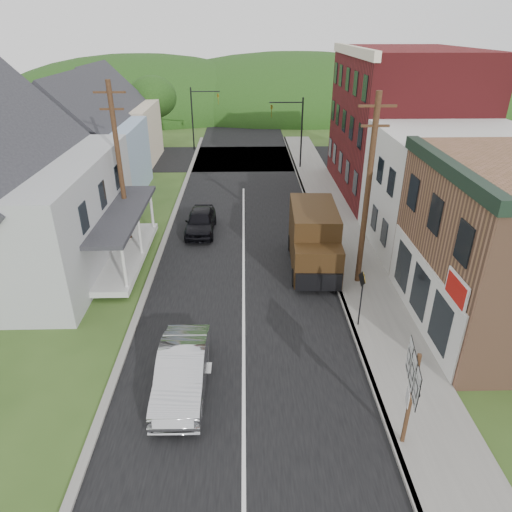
{
  "coord_description": "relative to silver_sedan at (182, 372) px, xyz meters",
  "views": [
    {
      "loc": [
        0.13,
        -15.8,
        11.41
      ],
      "look_at": [
        0.58,
        2.23,
        2.2
      ],
      "focal_mm": 32.0,
      "sensor_mm": 36.0,
      "label": 1
    }
  ],
  "objects": [
    {
      "name": "sidewalk_right",
      "position": [
        8.0,
        11.63,
        -0.69
      ],
      "size": [
        2.8,
        55.0,
        0.15
      ],
      "primitive_type": "cube",
      "color": "slate",
      "rests_on": "ground"
    },
    {
      "name": "road",
      "position": [
        2.1,
        13.63,
        -0.76
      ],
      "size": [
        9.0,
        90.0,
        0.02
      ],
      "primitive_type": "cube",
      "color": "black",
      "rests_on": "ground"
    },
    {
      "name": "dark_sedan",
      "position": [
        -0.49,
        13.46,
        -0.04
      ],
      "size": [
        1.76,
        4.25,
        1.44
      ],
      "primitive_type": "imported",
      "rotation": [
        0.0,
        0.0,
        -0.01
      ],
      "color": "black",
      "rests_on": "ground"
    },
    {
      "name": "warning_sign",
      "position": [
        6.88,
        3.43,
        1.02
      ],
      "size": [
        0.16,
        0.7,
        2.56
      ],
      "rotation": [
        0.0,
        0.0,
        0.15
      ],
      "color": "black",
      "rests_on": "sidewalk_right"
    },
    {
      "name": "delivery_van",
      "position": [
        5.71,
        8.85,
        0.83
      ],
      "size": [
        2.53,
        5.7,
        3.14
      ],
      "rotation": [
        0.0,
        0.0,
        -0.04
      ],
      "color": "#311F0D",
      "rests_on": "ground"
    },
    {
      "name": "house_cream",
      "position": [
        -9.4,
        29.63,
        2.93
      ],
      "size": [
        7.14,
        8.16,
        7.28
      ],
      "color": "beige",
      "rests_on": "ground"
    },
    {
      "name": "curb_right",
      "position": [
        6.65,
        11.63,
        -0.69
      ],
      "size": [
        0.2,
        55.0,
        0.15
      ],
      "primitive_type": "cube",
      "color": "slate",
      "rests_on": "ground"
    },
    {
      "name": "forested_ridge",
      "position": [
        2.1,
        58.63,
        -0.76
      ],
      "size": [
        90.0,
        30.0,
        16.0
      ],
      "primitive_type": "ellipsoid",
      "color": "#1A3510",
      "rests_on": "ground"
    },
    {
      "name": "traffic_signal_left",
      "position": [
        -2.2,
        34.13,
        3.0
      ],
      "size": [
        2.87,
        0.2,
        6.0
      ],
      "color": "black",
      "rests_on": "ground"
    },
    {
      "name": "house_blue",
      "position": [
        -8.9,
        20.63,
        2.93
      ],
      "size": [
        7.14,
        8.16,
        7.28
      ],
      "color": "#8CA3BF",
      "rests_on": "ground"
    },
    {
      "name": "traffic_signal_right",
      "position": [
        6.41,
        27.13,
        3.0
      ],
      "size": [
        2.87,
        0.2,
        6.0
      ],
      "color": "black",
      "rests_on": "ground"
    },
    {
      "name": "tree_left_d",
      "position": [
        -6.9,
        35.63,
        4.12
      ],
      "size": [
        4.8,
        4.8,
        6.94
      ],
      "color": "#382616",
      "rests_on": "ground"
    },
    {
      "name": "route_sign_cluster",
      "position": [
        6.86,
        -2.53,
        1.52
      ],
      "size": [
        0.41,
        1.86,
        3.29
      ],
      "rotation": [
        0.0,
        0.0,
        -0.18
      ],
      "color": "#472D19",
      "rests_on": "sidewalk_right"
    },
    {
      "name": "storefront_white",
      "position": [
        13.4,
        11.13,
        2.49
      ],
      "size": [
        8.0,
        7.0,
        6.5
      ],
      "primitive_type": "cube",
      "color": "silver",
      "rests_on": "ground"
    },
    {
      "name": "silver_sedan",
      "position": [
        0.0,
        0.0,
        0.0
      ],
      "size": [
        1.63,
        4.63,
        1.52
      ],
      "primitive_type": "imported",
      "rotation": [
        0.0,
        0.0,
        -0.0
      ],
      "color": "#B8B8BD",
      "rests_on": "ground"
    },
    {
      "name": "storefront_red",
      "position": [
        13.4,
        20.63,
        4.24
      ],
      "size": [
        8.0,
        12.0,
        10.0
      ],
      "primitive_type": "cube",
      "color": "maroon",
      "rests_on": "ground"
    },
    {
      "name": "ground",
      "position": [
        2.1,
        3.63,
        -0.76
      ],
      "size": [
        120.0,
        120.0,
        0.0
      ],
      "primitive_type": "plane",
      "color": "#2D4719",
      "rests_on": "ground"
    },
    {
      "name": "curb_left",
      "position": [
        -2.55,
        11.63,
        -0.7
      ],
      "size": [
        0.3,
        55.0,
        0.12
      ],
      "primitive_type": "cube",
      "color": "slate",
      "rests_on": "ground"
    },
    {
      "name": "utility_pole_left",
      "position": [
        -4.4,
        11.63,
        3.89
      ],
      "size": [
        1.6,
        0.26,
        9.0
      ],
      "color": "#472D19",
      "rests_on": "ground"
    },
    {
      "name": "utility_pole_right",
      "position": [
        7.7,
        7.13,
        3.89
      ],
      "size": [
        1.6,
        0.26,
        9.0
      ],
      "color": "#472D19",
      "rests_on": "ground"
    },
    {
      "name": "cross_road",
      "position": [
        2.1,
        30.63,
        -0.76
      ],
      "size": [
        60.0,
        9.0,
        0.02
      ],
      "primitive_type": "cube",
      "color": "black",
      "rests_on": "ground"
    }
  ]
}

